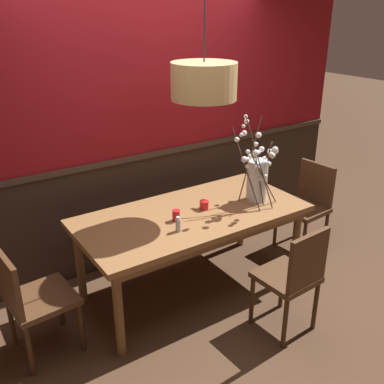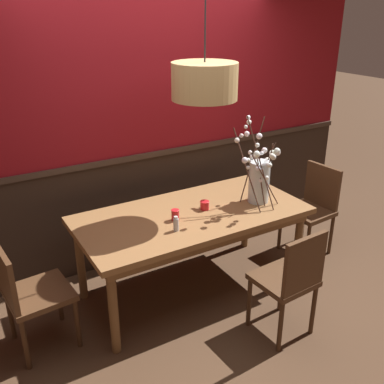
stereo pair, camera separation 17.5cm
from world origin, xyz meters
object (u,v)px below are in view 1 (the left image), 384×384
chair_near_side_right (294,275)px  chair_head_east_end (308,202)px  pendant_lamp (204,81)px  candle_holder_nearer_center (204,205)px  candle_holder_nearer_edge (176,215)px  vase_with_blossoms (257,178)px  chair_head_west_end (31,297)px  condiment_bottle (178,224)px  chair_far_side_left (113,210)px  dining_table (192,221)px

chair_near_side_right → chair_head_east_end: bearing=38.5°
pendant_lamp → candle_holder_nearer_center: bearing=-93.6°
chair_head_east_end → candle_holder_nearer_edge: 1.64m
vase_with_blossoms → candle_holder_nearer_edge: size_ratio=8.50×
pendant_lamp → chair_head_west_end: bearing=-177.9°
condiment_bottle → chair_far_side_left: bearing=92.9°
chair_near_side_right → chair_head_west_end: chair_near_side_right is taller
dining_table → vase_with_blossoms: (0.62, -0.10, 0.29)m
chair_far_side_left → candle_holder_nearer_center: size_ratio=11.22×
dining_table → condiment_bottle: (-0.27, -0.21, 0.14)m
vase_with_blossoms → candle_holder_nearer_edge: bearing=176.1°
chair_head_west_end → condiment_bottle: size_ratio=7.16×
chair_head_west_end → dining_table: bearing=1.2°
chair_head_west_end → candle_holder_nearer_center: bearing=1.0°
pendant_lamp → chair_far_side_left: bearing=117.4°
dining_table → chair_head_west_end: 1.39m
dining_table → pendant_lamp: pendant_lamp is taller
chair_head_east_end → chair_head_west_end: (-2.80, -0.02, -0.02)m
candle_holder_nearer_center → pendant_lamp: (0.00, 0.03, 1.03)m
candle_holder_nearer_edge → chair_head_east_end: bearing=1.4°
chair_far_side_left → dining_table: bearing=-70.1°
vase_with_blossoms → candle_holder_nearer_center: vase_with_blossoms is taller
chair_head_west_end → candle_holder_nearer_center: chair_head_west_end is taller
chair_near_side_right → pendant_lamp: 1.62m
candle_holder_nearer_edge → condiment_bottle: 0.18m
chair_head_east_end → candle_holder_nearer_edge: size_ratio=9.84×
dining_table → chair_near_side_right: (0.33, -0.88, -0.17)m
candle_holder_nearer_edge → chair_near_side_right: bearing=-58.2°
pendant_lamp → condiment_bottle: bearing=-148.8°
candle_holder_nearer_center → condiment_bottle: size_ratio=0.66×
candle_holder_nearer_center → condiment_bottle: (-0.40, -0.21, 0.02)m
chair_head_west_end → condiment_bottle: condiment_bottle is taller
vase_with_blossoms → condiment_bottle: size_ratio=6.45×
dining_table → candle_holder_nearer_center: bearing=-0.6°
chair_far_side_left → chair_head_west_end: 1.41m
chair_head_west_end → pendant_lamp: bearing=2.1°
chair_head_east_end → candle_holder_nearer_edge: chair_head_east_end is taller
dining_table → chair_far_side_left: bearing=109.9°
dining_table → chair_far_side_left: size_ratio=2.15×
chair_far_side_left → pendant_lamp: bearing=-62.6°
chair_head_east_end → condiment_bottle: size_ratio=7.46×
candle_holder_nearer_edge → pendant_lamp: 1.07m
candle_holder_nearer_center → pendant_lamp: bearing=86.4°
candle_holder_nearer_center → candle_holder_nearer_edge: (-0.31, -0.05, 0.01)m
chair_head_west_end → candle_holder_nearer_edge: size_ratio=9.45×
chair_head_west_end → candle_holder_nearer_edge: 1.23m
candle_holder_nearer_edge → pendant_lamp: size_ratio=0.10×
chair_far_side_left → pendant_lamp: pendant_lamp is taller
dining_table → chair_far_side_left: chair_far_side_left is taller
dining_table → chair_far_side_left: (-0.33, 0.90, -0.17)m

